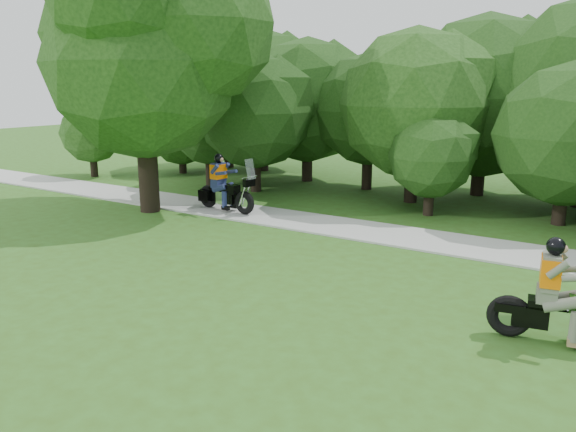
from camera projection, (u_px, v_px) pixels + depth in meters
The scene contains 6 objects.
ground at pixel (321, 369), 8.80m from camera, with size 100.00×100.00×0.00m, color #325418.
walkway at pixel (464, 246), 15.35m from camera, with size 60.00×2.20×0.06m, color #A8A8A3.
tree_line at pixel (562, 105), 19.33m from camera, with size 39.62×12.29×7.88m.
big_tree_west at pixel (148, 40), 18.61m from camera, with size 8.64×6.56×9.96m.
chopper_motorcycle at pixel (561, 306), 9.48m from camera, with size 2.62×0.89×1.88m.
touring_motorcycle at pixel (222, 190), 19.36m from camera, with size 2.57×0.92×1.96m.
Camera 1 is at (3.87, -7.03, 4.37)m, focal length 35.00 mm.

